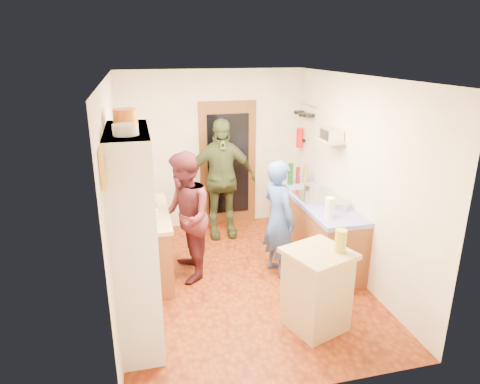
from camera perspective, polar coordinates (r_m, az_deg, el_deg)
name	(u,v)px	position (r m, az deg, el deg)	size (l,w,h in m)	color
floor	(242,280)	(5.78, 0.24, -11.65)	(3.00, 4.00, 0.02)	#8A3D11
ceiling	(242,76)	(5.00, 0.28, 15.22)	(3.00, 4.00, 0.02)	silver
wall_back	(213,150)	(7.14, -3.68, 5.62)	(3.00, 0.02, 2.60)	silver
wall_front	(303,262)	(3.48, 8.43, -9.18)	(3.00, 0.02, 2.60)	silver
wall_left	(114,196)	(5.11, -16.40, -0.49)	(0.02, 4.00, 2.60)	silver
wall_right	(354,178)	(5.78, 14.94, 1.86)	(0.02, 4.00, 2.60)	silver
door_frame	(228,164)	(7.21, -1.62, 3.73)	(0.95, 0.06, 2.10)	brown
door_glass	(228,165)	(7.18, -1.56, 3.66)	(0.70, 0.02, 1.70)	black
hutch_body	(136,239)	(4.43, -13.76, -6.05)	(0.40, 1.20, 2.20)	white
hutch_top_shelf	(126,132)	(4.11, -14.92, 7.78)	(0.40, 1.14, 0.04)	white
plate_stack	(125,130)	(3.84, -15.03, 8.04)	(0.22, 0.22, 0.09)	white
orange_pot_a	(125,119)	(4.16, -15.04, 9.44)	(0.22, 0.22, 0.18)	orange
orange_pot_b	(126,116)	(4.40, -15.00, 9.75)	(0.17, 0.17, 0.15)	orange
left_counter_base	(146,245)	(5.85, -12.43, -6.95)	(0.60, 1.40, 0.85)	brown
left_counter_top	(144,214)	(5.67, -12.74, -2.85)	(0.64, 1.44, 0.05)	tan
toaster	(148,216)	(5.28, -12.16, -3.19)	(0.22, 0.14, 0.16)	white
kettle	(139,209)	(5.55, -13.31, -2.20)	(0.15, 0.15, 0.16)	white
orange_bowl	(149,205)	(5.76, -12.03, -1.72)	(0.19, 0.19, 0.08)	orange
chopping_board	(143,196)	(6.21, -12.74, -0.56)	(0.30, 0.22, 0.03)	tan
right_counter_base	(313,227)	(6.37, 9.70, -4.62)	(0.60, 2.20, 0.84)	brown
right_counter_top	(315,198)	(6.21, 9.92, -0.80)	(0.62, 2.22, 0.06)	#1A15B7
hob	(317,196)	(6.13, 10.21, -0.58)	(0.55, 0.58, 0.04)	silver
pot_on_hob	(311,189)	(6.17, 9.48, 0.43)	(0.21, 0.21, 0.13)	silver
bottle_a	(290,174)	(6.63, 6.73, 2.41)	(0.08, 0.08, 0.33)	#143F14
bottle_b	(298,175)	(6.71, 7.72, 2.20)	(0.06, 0.06, 0.25)	#591419
bottle_c	(306,174)	(6.75, 8.76, 2.45)	(0.08, 0.08, 0.30)	olive
paper_towel	(330,208)	(5.42, 11.86, -2.06)	(0.12, 0.12, 0.26)	white
mixing_bowl	(338,205)	(5.77, 12.98, -1.69)	(0.27, 0.27, 0.10)	silver
island_base	(316,292)	(4.78, 10.14, -12.94)	(0.55, 0.55, 0.86)	tan
island_top	(319,253)	(4.56, 10.47, -8.06)	(0.62, 0.62, 0.05)	tan
cutting_board	(312,252)	(4.56, 9.58, -7.89)	(0.35, 0.28, 0.02)	white
oil_jar	(341,241)	(4.54, 13.28, -6.35)	(0.12, 0.12, 0.24)	#AD9E2D
pan_rail	(308,105)	(6.96, 9.09, 11.36)	(0.02, 0.02, 0.65)	silver
pan_hang_a	(309,115)	(6.79, 9.13, 10.07)	(0.18, 0.18, 0.05)	black
pan_hang_b	(304,115)	(6.98, 8.48, 10.16)	(0.16, 0.16, 0.05)	black
pan_hang_c	(299,112)	(7.16, 7.88, 10.49)	(0.17, 0.17, 0.05)	black
wall_shelf	(331,141)	(6.01, 12.05, 6.65)	(0.26, 0.42, 0.03)	tan
radio	(332,135)	(5.99, 12.11, 7.49)	(0.22, 0.30, 0.15)	silver
ext_bracket	(303,140)	(7.22, 8.39, 6.82)	(0.06, 0.10, 0.04)	black
fire_extinguisher	(300,138)	(7.19, 7.96, 7.19)	(0.11, 0.11, 0.32)	red
picture_frame	(103,168)	(3.41, -17.84, 3.11)	(0.03, 0.25, 0.30)	gold
person_hob	(282,219)	(5.64, 5.56, -3.55)	(0.57, 0.38, 1.57)	#3455A4
person_left	(187,216)	(5.56, -7.13, -3.23)	(0.83, 0.64, 1.70)	#4B1A21
person_back	(222,179)	(6.72, -2.48, 1.73)	(1.12, 0.47, 1.91)	#333F23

